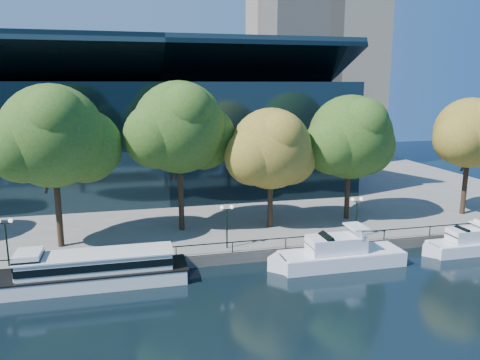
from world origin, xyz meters
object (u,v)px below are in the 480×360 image
object	(u,v)px
tree_2	(181,129)
tree_3	(273,150)
lamp_0	(6,231)
cruiser_near	(336,254)
tree_1	(55,138)
lamp_2	(357,208)
cruiser_far	(467,243)
tour_boat	(86,269)
lamp_1	(227,217)
tree_4	(352,139)
tree_5	(471,134)

from	to	relation	value
tree_2	tree_3	world-z (taller)	tree_2
tree_2	lamp_0	size ratio (longest dim) A/B	3.75
cruiser_near	tree_2	bearing A→B (deg)	139.31
tree_1	tree_3	size ratio (longest dim) A/B	1.19
lamp_0	tree_2	bearing A→B (deg)	22.84
cruiser_near	lamp_2	distance (m)	6.30
cruiser_near	cruiser_far	bearing A→B (deg)	0.66
tour_boat	lamp_1	distance (m)	12.79
tree_1	lamp_0	bearing A→B (deg)	-133.24
tree_2	tree_1	bearing A→B (deg)	-168.15
cruiser_far	tree_1	bearing A→B (deg)	167.99
lamp_1	tour_boat	bearing A→B (deg)	-165.55
lamp_2	tree_3	bearing A→B (deg)	143.18
tree_2	cruiser_near	bearing A→B (deg)	-40.69
tree_4	tree_1	bearing A→B (deg)	-175.56
tree_1	tree_5	world-z (taller)	tree_1
lamp_0	cruiser_near	bearing A→B (deg)	-8.41
tree_4	tree_5	bearing A→B (deg)	-5.82
tour_boat	tree_3	xyz separation A→B (m)	(18.01, 8.32, 7.77)
tour_boat	cruiser_far	size ratio (longest dim) A/B	1.80
cruiser_near	lamp_0	size ratio (longest dim) A/B	3.04
tour_boat	cruiser_far	world-z (taller)	tour_boat
tree_1	tree_2	distance (m)	11.70
tour_boat	tree_4	size ratio (longest dim) A/B	1.22
tree_1	tree_3	world-z (taller)	tree_1
cruiser_far	tree_1	distance (m)	39.27
tree_1	tree_2	xyz separation A→B (m)	(11.44, 2.40, 0.31)
tree_3	tree_5	world-z (taller)	tree_5
lamp_1	tree_5	bearing A→B (deg)	9.58
cruiser_far	lamp_2	distance (m)	10.84
tour_boat	tree_1	distance (m)	12.29
cruiser_far	tree_3	world-z (taller)	tree_3
cruiser_far	tree_5	world-z (taller)	tree_5
tree_2	lamp_1	xyz separation A→B (m)	(3.20, -6.41, -7.36)
tree_2	tree_5	world-z (taller)	tree_2
cruiser_far	lamp_1	size ratio (longest dim) A/B	2.29
tree_2	tree_5	size ratio (longest dim) A/B	1.14
cruiser_near	tree_3	bearing A→B (deg)	108.35
tour_boat	lamp_0	distance (m)	7.51
lamp_0	tree_5	bearing A→B (deg)	5.90
tour_boat	tree_3	size ratio (longest dim) A/B	1.33
cruiser_near	tree_1	size ratio (longest dim) A/B	0.83
cruiser_near	tree_5	distance (m)	23.81
lamp_2	tree_2	bearing A→B (deg)	158.21
cruiser_far	tree_5	xyz separation A→B (m)	(6.59, 8.80, 9.23)
tree_2	tree_3	xyz separation A→B (m)	(9.09, -1.21, -2.23)
tree_1	lamp_0	size ratio (longest dim) A/B	3.68
tree_2	tree_3	size ratio (longest dim) A/B	1.22
lamp_0	lamp_1	world-z (taller)	same
tree_5	lamp_2	size ratio (longest dim) A/B	3.30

